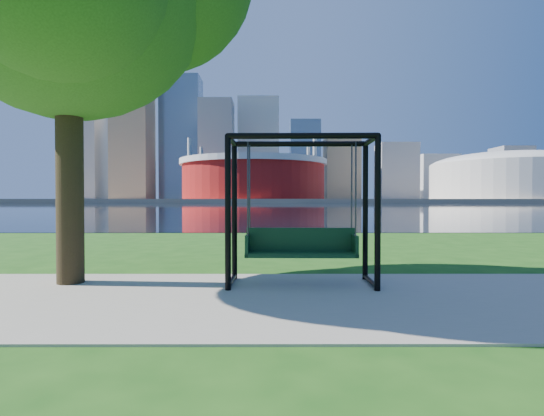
{
  "coord_description": "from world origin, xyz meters",
  "views": [
    {
      "loc": [
        0.1,
        -6.69,
        1.47
      ],
      "look_at": [
        0.11,
        0.0,
        1.34
      ],
      "focal_mm": 28.0,
      "sensor_mm": 36.0,
      "label": 1
    }
  ],
  "objects": [
    {
      "name": "ground",
      "position": [
        0.0,
        0.0,
        0.0
      ],
      "size": [
        900.0,
        900.0,
        0.0
      ],
      "primitive_type": "plane",
      "color": "#1E5114",
      "rests_on": "ground"
    },
    {
      "name": "path",
      "position": [
        0.0,
        -0.5,
        0.01
      ],
      "size": [
        120.0,
        4.0,
        0.03
      ],
      "primitive_type": "cube",
      "color": "#9E937F",
      "rests_on": "ground"
    },
    {
      "name": "river",
      "position": [
        0.0,
        102.0,
        0.01
      ],
      "size": [
        900.0,
        180.0,
        0.02
      ],
      "primitive_type": "cube",
      "color": "black",
      "rests_on": "ground"
    },
    {
      "name": "far_bank",
      "position": [
        0.0,
        306.0,
        1.0
      ],
      "size": [
        900.0,
        228.0,
        2.0
      ],
      "primitive_type": "cube",
      "color": "#937F60",
      "rests_on": "ground"
    },
    {
      "name": "stadium",
      "position": [
        -10.0,
        235.0,
        14.23
      ],
      "size": [
        83.0,
        83.0,
        32.0
      ],
      "color": "maroon",
      "rests_on": "far_bank"
    },
    {
      "name": "arena",
      "position": [
        135.0,
        235.0,
        15.87
      ],
      "size": [
        84.0,
        84.0,
        26.56
      ],
      "color": "beige",
      "rests_on": "far_bank"
    },
    {
      "name": "skyline",
      "position": [
        -4.27,
        319.39,
        35.89
      ],
      "size": [
        392.0,
        66.0,
        96.5
      ],
      "color": "gray",
      "rests_on": "far_bank"
    },
    {
      "name": "swing",
      "position": [
        0.6,
        0.52,
        1.22
      ],
      "size": [
        2.49,
        1.12,
        2.53
      ],
      "rotation": [
        0.0,
        0.0,
        -0.02
      ],
      "color": "black",
      "rests_on": "ground"
    }
  ]
}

